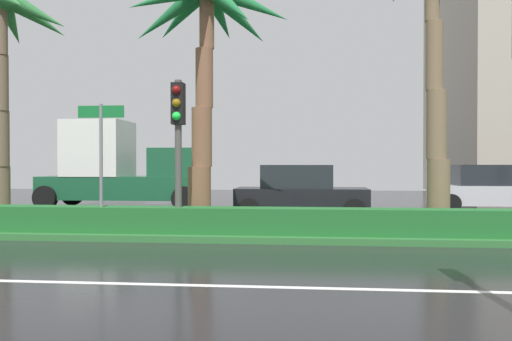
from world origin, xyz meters
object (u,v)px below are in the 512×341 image
(palm_tree_centre_left, at_px, (2,30))
(palm_tree_centre_right, at_px, (433,0))
(box_truck_lead, at_px, (122,169))
(palm_tree_centre, at_px, (205,27))
(car_in_traffic_third, at_px, (490,189))
(traffic_signal_median_right, at_px, (178,128))
(street_name_sign, at_px, (101,150))
(car_in_traffic_second, at_px, (300,192))

(palm_tree_centre_left, bearing_deg, palm_tree_centre_right, -0.73)
(palm_tree_centre_right, distance_m, box_truck_lead, 13.23)
(palm_tree_centre, relative_size, car_in_traffic_third, 1.55)
(box_truck_lead, bearing_deg, palm_tree_centre, -55.64)
(traffic_signal_median_right, bearing_deg, street_name_sign, -176.32)
(street_name_sign, xyz_separation_m, box_truck_lead, (-2.60, 8.62, -0.53))
(street_name_sign, bearing_deg, traffic_signal_median_right, 3.68)
(palm_tree_centre_right, relative_size, box_truck_lead, 1.17)
(palm_tree_centre, height_order, car_in_traffic_third, palm_tree_centre)
(street_name_sign, relative_size, car_in_traffic_third, 0.70)
(palm_tree_centre_right, height_order, car_in_traffic_second, palm_tree_centre_right)
(palm_tree_centre_right, bearing_deg, box_truck_lead, 147.11)
(car_in_traffic_second, height_order, car_in_traffic_third, same)
(palm_tree_centre_left, xyz_separation_m, box_truck_lead, (1.02, 6.65, -3.89))
(street_name_sign, distance_m, car_in_traffic_third, 14.36)
(box_truck_lead, relative_size, car_in_traffic_second, 1.49)
(palm_tree_centre, xyz_separation_m, palm_tree_centre_right, (5.78, 0.12, 0.56))
(street_name_sign, bearing_deg, box_truck_lead, 106.78)
(box_truck_lead, height_order, car_in_traffic_second, box_truck_lead)
(palm_tree_centre, height_order, box_truck_lead, palm_tree_centre)
(palm_tree_centre_left, bearing_deg, traffic_signal_median_right, -18.92)
(palm_tree_centre, height_order, street_name_sign, palm_tree_centre)
(palm_tree_centre, bearing_deg, car_in_traffic_second, 58.67)
(palm_tree_centre, distance_m, traffic_signal_median_right, 3.16)
(palm_tree_centre_left, height_order, traffic_signal_median_right, palm_tree_centre_left)
(palm_tree_centre_left, height_order, street_name_sign, palm_tree_centre_left)
(palm_tree_centre_right, xyz_separation_m, box_truck_lead, (-10.50, 6.79, -4.32))
(street_name_sign, relative_size, box_truck_lead, 0.47)
(traffic_signal_median_right, height_order, car_in_traffic_third, traffic_signal_median_right)
(traffic_signal_median_right, bearing_deg, palm_tree_centre_left, 161.08)
(palm_tree_centre_left, distance_m, car_in_traffic_third, 17.09)
(palm_tree_centre, height_order, traffic_signal_median_right, palm_tree_centre)
(street_name_sign, bearing_deg, palm_tree_centre_right, 13.02)
(palm_tree_centre, distance_m, car_in_traffic_third, 12.41)
(car_in_traffic_second, bearing_deg, palm_tree_centre_right, -48.20)
(box_truck_lead, bearing_deg, palm_tree_centre_right, -32.89)
(palm_tree_centre, bearing_deg, palm_tree_centre_right, 1.23)
(box_truck_lead, xyz_separation_m, car_in_traffic_third, (14.06, -0.06, -0.72))
(palm_tree_centre, bearing_deg, car_in_traffic_third, 36.32)
(traffic_signal_median_right, xyz_separation_m, box_truck_lead, (-4.40, 8.51, -1.05))
(box_truck_lead, relative_size, car_in_traffic_third, 1.49)
(traffic_signal_median_right, relative_size, street_name_sign, 1.18)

